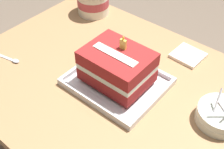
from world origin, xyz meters
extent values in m
cube|color=#9E754C|center=(0.00, 0.00, 0.69)|extent=(1.02, 0.78, 0.04)
cube|color=#9E754C|center=(-0.45, 0.33, 0.33)|extent=(0.06, 0.06, 0.67)
cube|color=silver|center=(0.04, 0.00, 0.71)|extent=(0.31, 0.26, 0.01)
cube|color=silver|center=(0.04, -0.12, 0.72)|extent=(0.31, 0.01, 0.02)
cube|color=silver|center=(0.04, 0.13, 0.72)|extent=(0.31, 0.01, 0.02)
cube|color=silver|center=(-0.10, 0.00, 0.72)|extent=(0.01, 0.24, 0.02)
cube|color=silver|center=(0.19, 0.00, 0.72)|extent=(0.01, 0.24, 0.02)
cube|color=maroon|center=(0.04, 0.00, 0.75)|extent=(0.21, 0.16, 0.05)
cube|color=silver|center=(0.04, 0.00, 0.79)|extent=(0.21, 0.16, 0.02)
cube|color=maroon|center=(0.04, 0.00, 0.82)|extent=(0.21, 0.16, 0.05)
cube|color=silver|center=(0.04, -0.01, 0.84)|extent=(0.16, 0.03, 0.00)
cube|color=#EFC64C|center=(0.04, 0.03, 0.86)|extent=(0.02, 0.01, 0.03)
ellipsoid|color=yellow|center=(0.04, 0.03, 0.88)|extent=(0.01, 0.01, 0.01)
cylinder|color=silver|center=(0.38, 0.07, 0.72)|extent=(0.15, 0.15, 0.03)
cylinder|color=silver|center=(0.38, 0.07, 0.74)|extent=(0.14, 0.14, 0.03)
cylinder|color=silver|center=(0.36, 0.07, 0.77)|extent=(0.02, 0.06, 0.07)
cylinder|color=silver|center=(-0.33, 0.29, 0.76)|extent=(0.14, 0.14, 0.10)
cylinder|color=#B23D47|center=(-0.33, 0.29, 0.76)|extent=(0.14, 0.14, 0.04)
ellipsoid|color=silver|center=(-0.32, -0.15, 0.71)|extent=(0.03, 0.03, 0.01)
cube|color=silver|center=(-0.37, -0.16, 0.71)|extent=(0.09, 0.03, 0.00)
cube|color=silver|center=(0.16, 0.28, 0.71)|extent=(0.11, 0.11, 0.01)
camera|label=1|loc=(0.48, -0.56, 1.41)|focal=47.11mm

